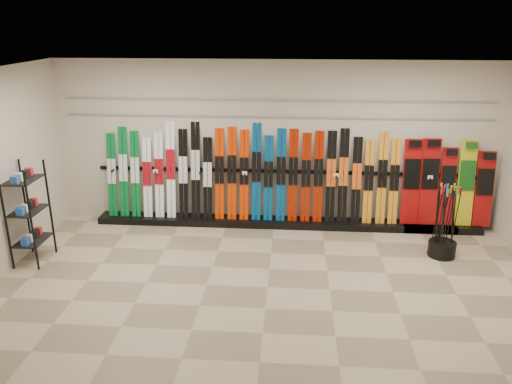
{
  "coord_description": "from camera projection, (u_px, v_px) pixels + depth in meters",
  "views": [
    {
      "loc": [
        0.31,
        -6.32,
        3.66
      ],
      "look_at": [
        -0.24,
        1.0,
        1.1
      ],
      "focal_mm": 35.0,
      "sensor_mm": 36.0,
      "label": 1
    }
  ],
  "objects": [
    {
      "name": "snowboards",
      "position": [
        446.0,
        185.0,
        8.9
      ],
      "size": [
        1.59,
        0.24,
        1.55
      ],
      "color": "#990C0C",
      "rests_on": "ski_rack_base"
    },
    {
      "name": "ceiling",
      "position": [
        269.0,
        75.0,
        6.19
      ],
      "size": [
        8.0,
        8.0,
        0.0
      ],
      "primitive_type": "plane",
      "rotation": [
        3.14,
        0.0,
        0.0
      ],
      "color": "silver",
      "rests_on": "back_wall"
    },
    {
      "name": "floor",
      "position": [
        268.0,
        287.0,
        7.18
      ],
      "size": [
        8.0,
        8.0,
        0.0
      ],
      "primitive_type": "plane",
      "color": "gray",
      "rests_on": "ground"
    },
    {
      "name": "slatwall_rail_1",
      "position": [
        276.0,
        100.0,
        8.76
      ],
      "size": [
        7.6,
        0.02,
        0.03
      ],
      "primitive_type": "cube",
      "color": "gray",
      "rests_on": "back_wall"
    },
    {
      "name": "ski_poles",
      "position": [
        444.0,
        221.0,
        7.95
      ],
      "size": [
        0.35,
        0.38,
        1.18
      ],
      "color": "black",
      "rests_on": "pole_bin"
    },
    {
      "name": "ski_rack_base",
      "position": [
        286.0,
        223.0,
        9.29
      ],
      "size": [
        8.0,
        0.4,
        0.12
      ],
      "primitive_type": "cube",
      "color": "black",
      "rests_on": "floor"
    },
    {
      "name": "accessory_rack",
      "position": [
        29.0,
        214.0,
        7.73
      ],
      "size": [
        0.4,
        0.6,
        1.59
      ],
      "primitive_type": "cube",
      "color": "black",
      "rests_on": "floor"
    },
    {
      "name": "slatwall_rail_0",
      "position": [
        276.0,
        117.0,
        8.86
      ],
      "size": [
        7.6,
        0.02,
        0.03
      ],
      "primitive_type": "cube",
      "color": "gray",
      "rests_on": "back_wall"
    },
    {
      "name": "pole_bin",
      "position": [
        442.0,
        249.0,
        8.09
      ],
      "size": [
        0.43,
        0.43,
        0.25
      ],
      "primitive_type": "cylinder",
      "color": "black",
      "rests_on": "floor"
    },
    {
      "name": "back_wall",
      "position": [
        275.0,
        144.0,
        9.04
      ],
      "size": [
        8.0,
        0.0,
        8.0
      ],
      "primitive_type": "plane",
      "rotation": [
        1.57,
        0.0,
        0.0
      ],
      "color": "beige",
      "rests_on": "floor"
    },
    {
      "name": "skis",
      "position": [
        250.0,
        176.0,
        9.12
      ],
      "size": [
        5.37,
        0.3,
        1.82
      ],
      "color": "#066F2B",
      "rests_on": "ski_rack_base"
    }
  ]
}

